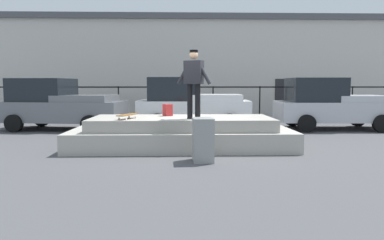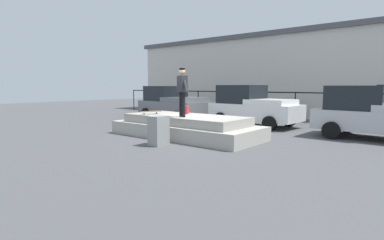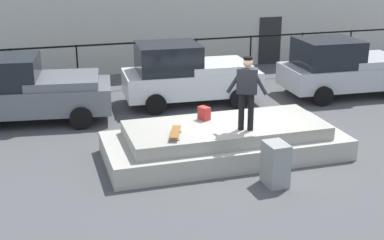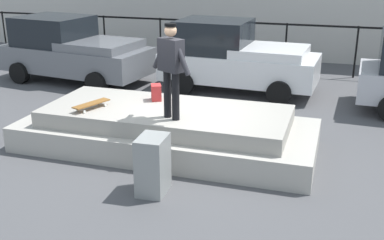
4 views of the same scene
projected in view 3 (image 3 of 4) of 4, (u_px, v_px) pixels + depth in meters
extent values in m
plane|color=#4C4C4F|center=(242.00, 156.00, 13.17)|extent=(60.00, 60.00, 0.00)
cube|color=#ADA89E|center=(225.00, 146.00, 13.13)|extent=(5.90, 2.47, 0.51)
cube|color=#A09B91|center=(226.00, 130.00, 13.00)|extent=(4.84, 2.02, 0.32)
cylinder|color=black|center=(251.00, 112.00, 12.39)|extent=(0.14, 0.14, 0.90)
cylinder|color=black|center=(241.00, 111.00, 12.43)|extent=(0.14, 0.14, 0.90)
cube|color=#26262B|center=(247.00, 81.00, 12.17)|extent=(0.53, 0.43, 0.59)
cylinder|color=#26262B|center=(260.00, 83.00, 12.13)|extent=(0.39, 0.26, 0.58)
cylinder|color=#26262B|center=(235.00, 81.00, 12.23)|extent=(0.39, 0.26, 0.58)
sphere|color=tan|center=(248.00, 62.00, 12.03)|extent=(0.22, 0.22, 0.22)
cylinder|color=black|center=(248.00, 58.00, 12.00)|extent=(0.28, 0.28, 0.05)
cube|color=brown|center=(175.00, 132.00, 12.11)|extent=(0.47, 0.84, 0.02)
cylinder|color=silver|center=(181.00, 131.00, 12.38)|extent=(0.05, 0.06, 0.06)
cylinder|color=silver|center=(172.00, 131.00, 12.39)|extent=(0.05, 0.06, 0.06)
cylinder|color=silver|center=(179.00, 139.00, 11.88)|extent=(0.05, 0.06, 0.06)
cylinder|color=silver|center=(170.00, 139.00, 11.89)|extent=(0.05, 0.06, 0.06)
cube|color=red|center=(204.00, 113.00, 13.22)|extent=(0.30, 0.34, 0.33)
cube|color=slate|center=(33.00, 98.00, 15.55)|extent=(4.77, 2.53, 0.75)
cube|color=black|center=(1.00, 72.00, 15.17)|extent=(2.27, 2.04, 0.86)
cube|color=slate|center=(63.00, 80.00, 15.53)|extent=(2.28, 2.10, 0.24)
cylinder|color=black|center=(84.00, 98.00, 16.80)|extent=(0.66, 0.30, 0.64)
cylinder|color=black|center=(81.00, 118.00, 14.96)|extent=(0.66, 0.30, 0.64)
cube|color=white|center=(191.00, 82.00, 17.26)|extent=(4.42, 2.10, 0.76)
cube|color=black|center=(168.00, 58.00, 16.82)|extent=(2.04, 1.82, 0.90)
cube|color=white|center=(217.00, 65.00, 17.29)|extent=(2.04, 1.88, 0.24)
cylinder|color=black|center=(146.00, 88.00, 17.96)|extent=(0.65, 0.26, 0.64)
cylinder|color=black|center=(156.00, 104.00, 16.21)|extent=(0.65, 0.26, 0.64)
cylinder|color=black|center=(222.00, 83.00, 18.56)|extent=(0.65, 0.26, 0.64)
cylinder|color=black|center=(239.00, 98.00, 16.80)|extent=(0.65, 0.26, 0.64)
cube|color=#B7B7BC|center=(346.00, 75.00, 18.19)|extent=(4.39, 2.16, 0.74)
cube|color=black|center=(328.00, 53.00, 17.75)|extent=(2.02, 1.90, 0.90)
cube|color=#B7B7BC|center=(370.00, 60.00, 18.23)|extent=(2.02, 1.96, 0.24)
cylinder|color=black|center=(297.00, 81.00, 18.92)|extent=(0.65, 0.25, 0.64)
cylinder|color=black|center=(323.00, 96.00, 17.07)|extent=(0.65, 0.25, 0.64)
cylinder|color=black|center=(364.00, 76.00, 19.54)|extent=(0.65, 0.25, 0.64)
cube|color=gray|center=(276.00, 164.00, 11.48)|extent=(0.47, 0.62, 0.97)
cylinder|color=black|center=(13.00, 72.00, 18.06)|extent=(0.06, 0.06, 1.63)
cylinder|color=black|center=(78.00, 68.00, 18.66)|extent=(0.06, 0.06, 1.63)
cylinder|color=black|center=(139.00, 64.00, 19.26)|extent=(0.06, 0.06, 1.63)
cylinder|color=black|center=(196.00, 60.00, 19.85)|extent=(0.06, 0.06, 1.63)
cylinder|color=black|center=(250.00, 57.00, 20.45)|extent=(0.06, 0.06, 1.63)
cylinder|color=black|center=(301.00, 53.00, 21.05)|extent=(0.06, 0.06, 1.63)
cylinder|color=black|center=(350.00, 50.00, 21.64)|extent=(0.06, 0.06, 1.63)
cube|color=black|center=(168.00, 41.00, 19.31)|extent=(24.00, 0.04, 0.06)
cube|color=beige|center=(139.00, 1.00, 23.68)|extent=(24.92, 6.35, 5.01)
cube|color=#262628|center=(270.00, 41.00, 22.64)|extent=(1.00, 0.06, 2.00)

